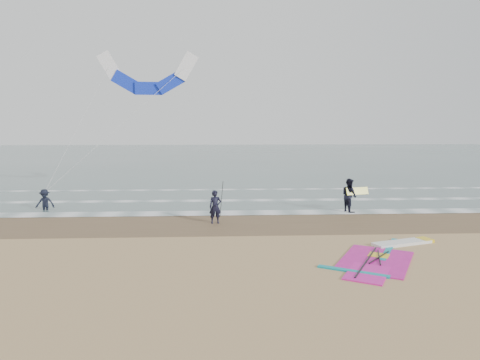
{
  "coord_description": "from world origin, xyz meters",
  "views": [
    {
      "loc": [
        -2.65,
        -14.04,
        4.65
      ],
      "look_at": [
        -1.73,
        5.0,
        2.2
      ],
      "focal_mm": 32.0,
      "sensor_mm": 36.0,
      "label": 1
    }
  ],
  "objects_px": {
    "person_standing": "(215,207)",
    "person_wading": "(45,197)",
    "person_walking": "(349,195)",
    "surf_kite": "(148,77)",
    "windsurf_rig": "(385,255)"
  },
  "relations": [
    {
      "from": "person_standing",
      "to": "person_walking",
      "type": "height_order",
      "value": "person_walking"
    },
    {
      "from": "windsurf_rig",
      "to": "person_standing",
      "type": "relative_size",
      "value": 3.36
    },
    {
      "from": "person_walking",
      "to": "person_wading",
      "type": "relative_size",
      "value": 1.19
    },
    {
      "from": "person_standing",
      "to": "person_walking",
      "type": "xyz_separation_m",
      "value": [
        7.16,
        2.33,
        0.12
      ]
    },
    {
      "from": "windsurf_rig",
      "to": "person_walking",
      "type": "xyz_separation_m",
      "value": [
        1.06,
        7.79,
        0.88
      ]
    },
    {
      "from": "person_wading",
      "to": "surf_kite",
      "type": "xyz_separation_m",
      "value": [
        5.05,
        4.58,
        6.92
      ]
    },
    {
      "from": "person_walking",
      "to": "person_wading",
      "type": "height_order",
      "value": "person_walking"
    },
    {
      "from": "person_walking",
      "to": "surf_kite",
      "type": "height_order",
      "value": "surf_kite"
    },
    {
      "from": "windsurf_rig",
      "to": "person_wading",
      "type": "distance_m",
      "value": 17.91
    },
    {
      "from": "person_walking",
      "to": "person_wading",
      "type": "bearing_deg",
      "value": 66.62
    },
    {
      "from": "surf_kite",
      "to": "person_wading",
      "type": "bearing_deg",
      "value": -137.77
    },
    {
      "from": "person_wading",
      "to": "windsurf_rig",
      "type": "bearing_deg",
      "value": -34.32
    },
    {
      "from": "person_standing",
      "to": "person_walking",
      "type": "bearing_deg",
      "value": 10.17
    },
    {
      "from": "person_standing",
      "to": "person_wading",
      "type": "relative_size",
      "value": 1.04
    },
    {
      "from": "person_walking",
      "to": "person_wading",
      "type": "xyz_separation_m",
      "value": [
        -16.52,
        1.21,
        -0.15
      ]
    }
  ]
}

